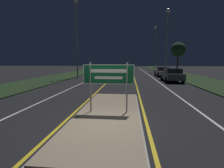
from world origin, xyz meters
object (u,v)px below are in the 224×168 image
highway_sign (109,77)px  car_receding_0 (172,75)px  streetlight_right_far (155,42)px  car_receding_1 (162,71)px  car_approaching_0 (104,73)px  car_approaching_2 (106,67)px  car_approaching_1 (112,69)px  streetlight_left_near (77,32)px  streetlight_right_near (167,30)px

highway_sign → car_receding_0: bearing=66.3°
streetlight_right_far → car_receding_1: bearing=-91.5°
streetlight_right_far → car_receding_0: size_ratio=2.13×
car_receding_0 → car_approaching_0: (-8.22, 1.56, -0.01)m
car_approaching_2 → car_receding_0: bearing=-67.7°
car_receding_0 → car_approaching_1: 17.09m
car_approaching_0 → highway_sign: bearing=-80.6°
streetlight_left_near → car_receding_1: (12.24, 4.29, -5.44)m
streetlight_right_near → car_approaching_2: 26.63m
highway_sign → streetlight_right_near: 20.22m
streetlight_right_far → car_approaching_1: streetlight_right_far is taller
highway_sign → car_receding_1: (5.95, 20.31, -0.91)m
streetlight_left_near → car_approaching_2: 26.17m
streetlight_right_near → car_approaching_1: (-8.94, 9.37, -5.93)m
car_approaching_0 → car_approaching_1: size_ratio=0.98×
highway_sign → streetlight_right_near: size_ratio=0.23×
car_receding_0 → highway_sign: bearing=-113.7°
streetlight_right_far → car_approaching_2: streetlight_right_far is taller
streetlight_left_near → streetlight_right_near: streetlight_left_near is taller
car_receding_1 → streetlight_right_near: bearing=-83.3°
streetlight_left_near → car_receding_0: bearing=-13.2°
streetlight_left_near → streetlight_right_near: size_ratio=1.08×
streetlight_left_near → streetlight_right_far: bearing=51.7°
highway_sign → car_approaching_0: (-2.44, 14.74, -0.89)m
streetlight_right_near → car_approaching_2: streetlight_right_near is taller
streetlight_left_near → car_approaching_2: streetlight_left_near is taller
streetlight_left_near → car_approaching_1: bearing=73.7°
streetlight_right_far → car_receding_1: streetlight_right_far is taller
streetlight_left_near → car_approaching_2: size_ratio=2.29×
car_receding_0 → car_approaching_0: bearing=169.2°
car_approaching_0 → car_approaching_2: 27.09m
streetlight_right_far → streetlight_left_near: bearing=-128.3°
streetlight_right_near → streetlight_left_near: bearing=-168.3°
car_approaching_0 → car_approaching_1: 13.23m
car_receding_1 → car_approaching_2: 24.36m
highway_sign → car_receding_0: size_ratio=0.49×
streetlight_left_near → car_approaching_0: (3.84, -1.28, -5.42)m
streetlight_left_near → highway_sign: bearing=-68.6°
streetlight_left_near → car_approaching_2: bearing=89.1°
highway_sign → streetlight_right_far: streetlight_right_far is taller
car_approaching_1 → car_approaching_2: 13.98m
car_receding_1 → highway_sign: bearing=-106.3°
streetlight_right_near → car_approaching_2: (-12.03, 23.01, -5.91)m
highway_sign → car_approaching_2: (-5.87, 41.61, -0.92)m
highway_sign → car_approaching_0: 14.97m
streetlight_right_far → car_approaching_1: size_ratio=2.30×
car_receding_1 → car_approaching_1: 11.62m
streetlight_left_near → car_approaching_1: 13.60m
highway_sign → streetlight_left_near: (-6.29, 16.02, 4.53)m
car_receding_0 → car_approaching_2: size_ratio=1.00×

